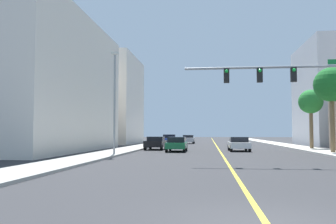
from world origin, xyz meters
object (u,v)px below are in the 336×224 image
(car_silver, at_px, (188,139))
(car_green, at_px, (177,144))
(street_lamp, at_px, (115,97))
(car_black, at_px, (156,143))
(palm_far, at_px, (311,103))
(car_blue, at_px, (169,140))
(car_white, at_px, (239,144))
(traffic_signal_mast, at_px, (308,84))
(palm_mid, at_px, (331,86))

(car_silver, height_order, car_green, car_silver)
(street_lamp, bearing_deg, car_black, 80.25)
(car_black, bearing_deg, palm_far, -173.56)
(car_blue, bearing_deg, car_white, 116.31)
(traffic_signal_mast, height_order, palm_mid, palm_mid)
(palm_far, xyz_separation_m, car_silver, (-14.15, 19.38, -4.28))
(street_lamp, xyz_separation_m, car_silver, (4.14, 31.43, -3.89))
(palm_far, distance_m, car_black, 17.13)
(palm_mid, xyz_separation_m, car_green, (-13.56, 2.48, -5.11))
(traffic_signal_mast, relative_size, car_blue, 2.38)
(car_white, height_order, car_blue, car_blue)
(palm_far, relative_size, car_white, 1.56)
(car_white, bearing_deg, car_green, -167.51)
(palm_far, xyz_separation_m, car_blue, (-16.53, 12.28, -4.24))
(traffic_signal_mast, bearing_deg, car_white, 100.18)
(palm_far, height_order, car_silver, palm_far)
(street_lamp, bearing_deg, car_green, 57.57)
(traffic_signal_mast, distance_m, car_silver, 39.15)
(car_black, height_order, car_silver, car_silver)
(street_lamp, distance_m, car_blue, 24.69)
(street_lamp, height_order, car_black, street_lamp)
(traffic_signal_mast, bearing_deg, car_green, 122.95)
(street_lamp, bearing_deg, palm_mid, 13.69)
(car_white, bearing_deg, car_silver, 103.88)
(street_lamp, xyz_separation_m, palm_far, (18.29, 12.05, 0.39))
(car_black, bearing_deg, traffic_signal_mast, 124.30)
(palm_far, distance_m, car_blue, 21.02)
(car_silver, xyz_separation_m, car_green, (0.21, -24.58, 0.00))
(car_black, relative_size, car_silver, 1.09)
(car_white, xyz_separation_m, car_green, (-6.00, -1.45, 0.02))
(car_green, bearing_deg, palm_far, 20.05)
(palm_far, bearing_deg, palm_mid, -92.81)
(car_black, bearing_deg, car_silver, -95.66)
(street_lamp, relative_size, car_green, 1.77)
(palm_mid, relative_size, car_silver, 1.85)
(traffic_signal_mast, relative_size, palm_far, 1.75)
(car_blue, relative_size, car_green, 1.01)
(street_lamp, bearing_deg, car_silver, 82.49)
(car_white, distance_m, car_green, 6.17)
(car_silver, bearing_deg, palm_mid, -62.22)
(car_black, distance_m, car_blue, 13.92)
(traffic_signal_mast, relative_size, car_green, 2.40)
(palm_mid, relative_size, car_blue, 1.58)
(palm_mid, xyz_separation_m, car_silver, (-13.77, 27.07, -5.11))
(street_lamp, distance_m, car_silver, 31.94)
(car_silver, bearing_deg, car_white, -74.17)
(street_lamp, distance_m, palm_far, 21.91)
(car_silver, relative_size, car_green, 0.86)
(palm_far, xyz_separation_m, car_green, (-13.94, -5.20, -4.28))
(traffic_signal_mast, bearing_deg, palm_mid, 65.73)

